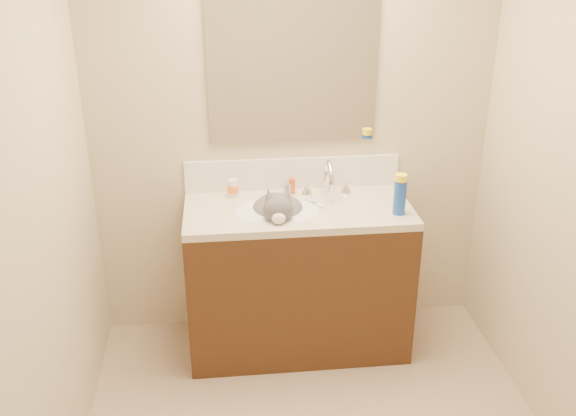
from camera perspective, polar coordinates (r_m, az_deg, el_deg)
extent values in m
cube|color=#C1AF8F|center=(3.51, 0.40, 7.75)|extent=(2.20, 0.04, 2.50)
cube|color=#C1AF8F|center=(2.42, -22.71, -2.01)|extent=(0.04, 2.50, 2.50)
cube|color=#3B2110|center=(3.59, 0.87, -6.49)|extent=(1.20, 0.55, 0.82)
cube|color=beige|center=(3.39, 0.92, -0.23)|extent=(1.20, 0.55, 0.04)
ellipsoid|color=white|center=(3.37, -1.05, -1.30)|extent=(0.45, 0.36, 0.14)
cylinder|color=silver|center=(3.55, 3.45, 2.20)|extent=(0.04, 0.04, 0.11)
torus|color=silver|center=(3.48, 3.63, 2.67)|extent=(0.03, 0.20, 0.20)
cylinder|color=silver|center=(3.41, 3.86, 1.68)|extent=(0.03, 0.03, 0.06)
cone|color=silver|center=(3.54, 1.69, 1.75)|extent=(0.06, 0.06, 0.06)
cone|color=silver|center=(3.58, 5.18, 1.89)|extent=(0.06, 0.06, 0.06)
ellipsoid|color=#4E4B4E|center=(3.41, -0.92, -0.59)|extent=(0.32, 0.35, 0.22)
ellipsoid|color=#4E4B4E|center=(3.23, -0.86, -0.14)|extent=(0.16, 0.15, 0.15)
ellipsoid|color=#4E4B4E|center=(3.30, -0.89, -0.26)|extent=(0.12, 0.12, 0.14)
cone|color=#4E4B4E|center=(3.22, -1.69, 1.14)|extent=(0.08, 0.08, 0.09)
cone|color=#4E4B4E|center=(3.22, -0.07, 1.16)|extent=(0.07, 0.08, 0.09)
ellipsoid|color=silver|center=(3.18, -0.83, -0.92)|extent=(0.07, 0.06, 0.06)
ellipsoid|color=silver|center=(3.30, -0.87, -1.34)|extent=(0.11, 0.08, 0.13)
sphere|color=pink|center=(3.16, -0.82, -1.11)|extent=(0.02, 0.02, 0.02)
cylinder|color=#4E4B4E|center=(3.43, 1.39, -1.66)|extent=(0.08, 0.23, 0.04)
cube|color=white|center=(3.59, 0.41, 3.09)|extent=(1.20, 0.02, 0.18)
cube|color=white|center=(3.42, 0.44, 12.35)|extent=(0.90, 0.02, 0.80)
cylinder|color=silver|center=(3.51, -4.90, 1.77)|extent=(0.06, 0.06, 0.10)
cylinder|color=orange|center=(3.51, -4.90, 1.71)|extent=(0.06, 0.06, 0.04)
cylinder|color=#B7B7BC|center=(3.55, 0.02, 1.78)|extent=(0.06, 0.06, 0.06)
cylinder|color=#D54A19|center=(3.54, 0.36, 1.98)|extent=(0.04, 0.04, 0.09)
cube|color=silver|center=(3.42, 2.37, 0.44)|extent=(0.08, 0.14, 0.01)
cube|color=#70BFEE|center=(3.42, 2.37, 0.50)|extent=(0.03, 0.04, 0.02)
cylinder|color=#1843AE|center=(3.32, 9.90, 0.90)|extent=(0.07, 0.07, 0.18)
cylinder|color=#FFF11A|center=(3.28, 10.03, 2.67)|extent=(0.07, 0.07, 0.04)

